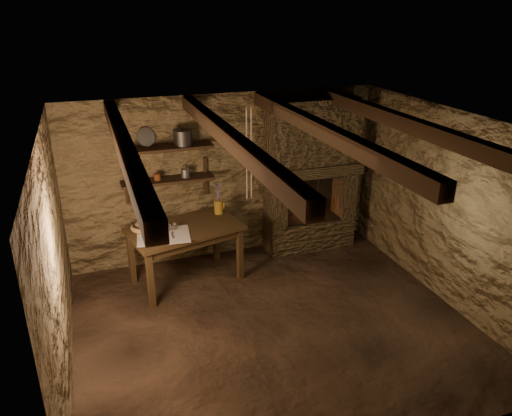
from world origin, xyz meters
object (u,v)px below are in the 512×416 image
object	(u,v)px
work_table	(186,252)
wooden_bowl	(145,227)
red_pot	(317,205)
stoneware_jug	(219,201)
iron_stockpot	(183,138)

from	to	relation	value
work_table	wooden_bowl	bearing A→B (deg)	158.43
wooden_bowl	red_pot	world-z (taller)	red_pot
stoneware_jug	iron_stockpot	distance (m)	0.98
work_table	wooden_bowl	world-z (taller)	wooden_bowl
work_table	red_pot	bearing A→B (deg)	-3.40
work_table	iron_stockpot	bearing A→B (deg)	60.48
stoneware_jug	iron_stockpot	bearing A→B (deg)	134.74
work_table	wooden_bowl	xyz separation A→B (m)	(-0.50, 0.07, 0.42)
stoneware_jug	iron_stockpot	size ratio (longest dim) A/B	1.76
stoneware_jug	red_pot	distance (m)	1.59
stoneware_jug	red_pot	world-z (taller)	stoneware_jug
work_table	stoneware_jug	world-z (taller)	stoneware_jug
iron_stockpot	red_pot	world-z (taller)	iron_stockpot
iron_stockpot	stoneware_jug	bearing A→B (deg)	-29.00
wooden_bowl	work_table	bearing A→B (deg)	-7.69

